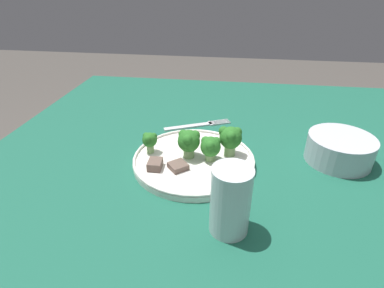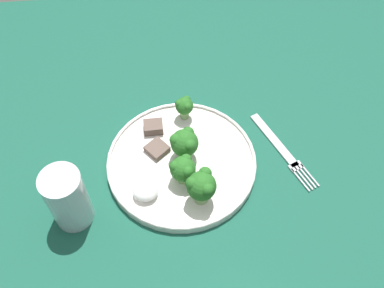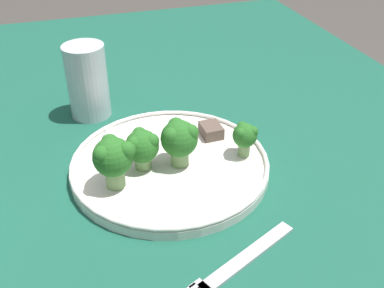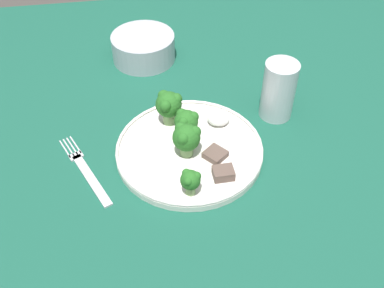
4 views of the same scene
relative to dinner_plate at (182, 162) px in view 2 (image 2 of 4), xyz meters
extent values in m
cube|color=#195642|center=(0.05, 0.06, -0.02)|extent=(1.26, 1.10, 0.03)
cylinder|color=brown|center=(-0.52, -0.43, -0.39)|extent=(0.06, 0.06, 0.70)
cylinder|color=white|center=(0.00, 0.00, 0.00)|extent=(0.26, 0.26, 0.01)
torus|color=white|center=(0.00, 0.00, 0.01)|extent=(0.26, 0.26, 0.01)
cube|color=silver|center=(-0.17, -0.04, -0.01)|extent=(0.07, 0.13, 0.00)
cube|color=silver|center=(-0.20, 0.02, -0.01)|extent=(0.03, 0.02, 0.00)
cube|color=silver|center=(-0.20, 0.05, -0.01)|extent=(0.02, 0.05, 0.00)
cube|color=silver|center=(-0.21, 0.05, -0.01)|extent=(0.02, 0.05, 0.00)
cube|color=silver|center=(-0.21, 0.04, -0.01)|extent=(0.02, 0.05, 0.00)
cube|color=silver|center=(-0.22, 0.04, -0.01)|extent=(0.02, 0.05, 0.00)
cylinder|color=silver|center=(0.18, 0.08, 0.05)|extent=(0.06, 0.06, 0.12)
cylinder|color=silver|center=(0.18, 0.08, 0.03)|extent=(0.05, 0.05, 0.06)
cylinder|color=#7FA866|center=(0.00, 0.04, 0.01)|extent=(0.02, 0.02, 0.02)
sphere|color=#286B23|center=(0.00, 0.04, 0.04)|extent=(0.04, 0.04, 0.04)
sphere|color=#286B23|center=(0.01, 0.04, 0.05)|extent=(0.02, 0.02, 0.02)
sphere|color=#286B23|center=(-0.01, 0.05, 0.05)|extent=(0.02, 0.02, 0.02)
sphere|color=#286B23|center=(-0.01, 0.02, 0.05)|extent=(0.02, 0.02, 0.02)
cylinder|color=#7FA866|center=(-0.03, 0.08, 0.02)|extent=(0.02, 0.02, 0.03)
sphere|color=#286B23|center=(-0.03, 0.08, 0.05)|extent=(0.05, 0.05, 0.05)
sphere|color=#286B23|center=(-0.01, 0.08, 0.06)|extent=(0.02, 0.02, 0.02)
sphere|color=#286B23|center=(-0.03, 0.09, 0.06)|extent=(0.02, 0.02, 0.02)
sphere|color=#286B23|center=(-0.03, 0.06, 0.06)|extent=(0.02, 0.02, 0.02)
cylinder|color=#7FA866|center=(-0.01, -0.01, 0.01)|extent=(0.02, 0.02, 0.02)
sphere|color=#286B23|center=(-0.01, -0.01, 0.04)|extent=(0.05, 0.05, 0.05)
sphere|color=#286B23|center=(0.01, -0.01, 0.05)|extent=(0.02, 0.02, 0.02)
sphere|color=#286B23|center=(-0.01, 0.00, 0.05)|extent=(0.02, 0.02, 0.02)
sphere|color=#286B23|center=(-0.01, -0.02, 0.05)|extent=(0.02, 0.02, 0.02)
cylinder|color=#7FA866|center=(-0.01, -0.10, 0.01)|extent=(0.02, 0.02, 0.02)
sphere|color=#286B23|center=(-0.01, -0.10, 0.03)|extent=(0.03, 0.03, 0.03)
sphere|color=#286B23|center=(0.00, -0.10, 0.04)|extent=(0.01, 0.01, 0.01)
sphere|color=#286B23|center=(-0.02, -0.09, 0.04)|extent=(0.01, 0.01, 0.01)
sphere|color=#286B23|center=(-0.02, -0.11, 0.04)|extent=(0.01, 0.01, 0.01)
cube|color=brown|center=(0.04, -0.03, 0.01)|extent=(0.05, 0.05, 0.01)
cube|color=brown|center=(0.05, -0.07, 0.01)|extent=(0.04, 0.03, 0.02)
ellipsoid|color=white|center=(0.06, 0.06, 0.01)|extent=(0.04, 0.04, 0.02)
camera|label=1|loc=(0.54, 0.07, 0.35)|focal=28.00mm
camera|label=2|loc=(0.02, 0.42, 0.66)|focal=42.00mm
camera|label=3|loc=(-0.47, 0.12, 0.35)|focal=42.00mm
camera|label=4|loc=(-0.08, -0.55, 0.57)|focal=42.00mm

